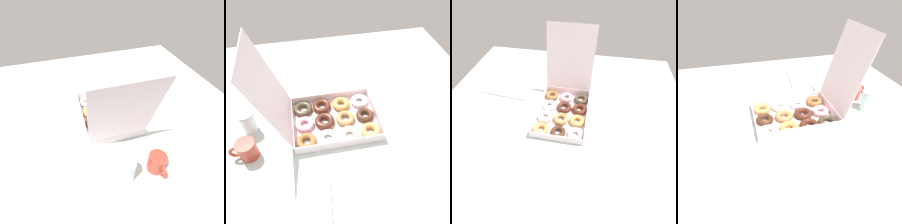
% 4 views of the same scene
% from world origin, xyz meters
% --- Properties ---
extents(ground_plane, '(1.80, 1.80, 0.02)m').
position_xyz_m(ground_plane, '(0.00, 0.00, -0.01)').
color(ground_plane, silver).
extents(donut_box, '(0.37, 0.59, 0.49)m').
position_xyz_m(donut_box, '(0.02, 0.07, 0.05)').
color(donut_box, white).
rests_on(donut_box, ground_plane).
extents(keyboard, '(0.40, 0.16, 0.02)m').
position_xyz_m(keyboard, '(-0.48, 0.21, 0.01)').
color(keyboard, white).
rests_on(keyboard, ground_plane).
extents(coffee_mug, '(0.09, 0.13, 0.10)m').
position_xyz_m(coffee_mug, '(-0.10, 0.48, 0.05)').
color(coffee_mug, '#A83628').
rests_on(coffee_mug, ground_plane).
extents(glass_jar, '(0.08, 0.08, 0.13)m').
position_xyz_m(glass_jar, '(0.06, 0.48, 0.06)').
color(glass_jar, silver).
rests_on(glass_jar, ground_plane).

